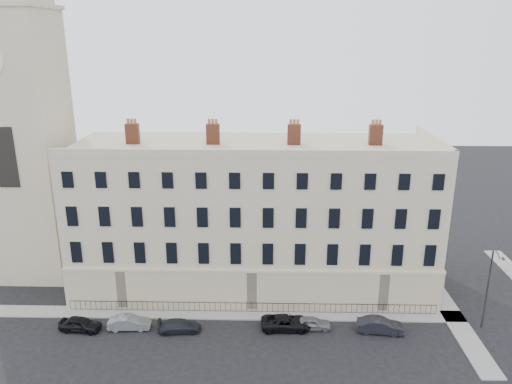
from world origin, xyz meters
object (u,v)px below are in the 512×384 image
(car_c, at_px, (180,326))
(car_d, at_px, (286,323))
(car_e, at_px, (312,323))
(streetlamp, at_px, (489,286))
(car_b, at_px, (129,323))
(car_f, at_px, (380,326))
(car_a, at_px, (80,324))

(car_c, relative_size, car_d, 0.85)
(car_e, height_order, streetlamp, streetlamp)
(car_e, bearing_deg, car_d, 92.21)
(car_b, relative_size, car_d, 0.83)
(car_f, bearing_deg, car_e, 92.16)
(car_c, distance_m, car_d, 9.59)
(car_e, bearing_deg, car_c, 94.11)
(car_a, distance_m, car_e, 20.86)
(car_b, xyz_separation_m, car_c, (4.58, -0.31, -0.06))
(car_a, bearing_deg, car_b, -79.31)
(car_f, bearing_deg, streetlamp, -78.20)
(car_b, bearing_deg, car_c, -97.41)
(car_c, height_order, car_d, car_d)
(car_b, xyz_separation_m, streetlamp, (31.97, 0.91, 3.59))
(car_e, relative_size, streetlamp, 0.45)
(car_a, relative_size, car_f, 0.92)
(car_a, height_order, car_c, car_a)
(car_c, xyz_separation_m, car_f, (17.92, 0.28, 0.11))
(car_b, xyz_separation_m, car_f, (22.50, -0.03, 0.05))
(car_b, height_order, streetlamp, streetlamp)
(car_f, bearing_deg, car_c, 97.02)
(car_e, distance_m, car_f, 6.02)
(car_a, distance_m, car_f, 26.85)
(car_a, bearing_deg, car_e, -81.97)
(car_a, height_order, car_b, car_a)
(car_c, bearing_deg, streetlamp, -93.50)
(streetlamp, bearing_deg, car_e, -165.73)
(car_a, distance_m, streetlamp, 36.51)
(streetlamp, bearing_deg, car_a, -165.67)
(streetlamp, bearing_deg, car_b, -166.04)
(car_d, height_order, car_f, car_f)
(car_d, xyz_separation_m, car_f, (8.35, -0.36, 0.04))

